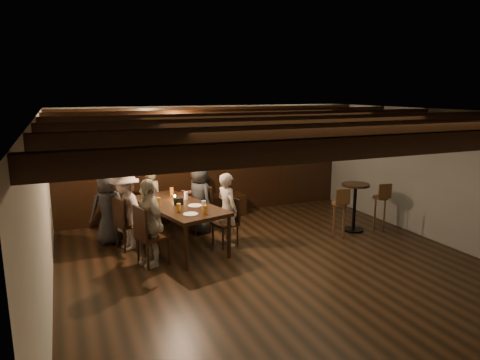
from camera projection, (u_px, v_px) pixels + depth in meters
name	position (u px, v px, depth m)	size (l,w,h in m)	color
room	(216.00, 178.00, 8.21)	(7.00, 7.00, 7.00)	black
dining_table	(177.00, 208.00, 7.44)	(1.43, 2.25, 0.78)	black
chair_left_near	(129.00, 233.00, 7.45)	(0.52, 0.52, 0.94)	black
chair_left_far	(152.00, 247.00, 6.75)	(0.54, 0.54, 0.97)	black
chair_right_near	(199.00, 218.00, 8.31)	(0.51, 0.51, 0.91)	black
chair_right_far	(226.00, 231.00, 7.62)	(0.47, 0.47, 0.85)	black
person_bench_left	(108.00, 209.00, 7.62)	(0.64, 0.41, 1.30)	#262629
person_bench_centre	(151.00, 200.00, 8.28)	(0.46, 0.30, 1.26)	gray
person_bench_right	(194.00, 193.00, 8.69)	(0.65, 0.51, 1.34)	brown
person_left_near	(126.00, 210.00, 7.35)	(0.90, 0.52, 1.39)	#A28F89
person_left_far	(149.00, 223.00, 6.65)	(0.82, 0.34, 1.39)	#A19680
person_right_near	(200.00, 198.00, 8.25)	(0.66, 0.43, 1.35)	#232325
person_right_far	(227.00, 209.00, 7.55)	(0.48, 0.31, 1.31)	#A39689
pint_a	(145.00, 195.00, 7.79)	(0.07, 0.07, 0.14)	#BF7219
pint_b	(172.00, 191.00, 8.07)	(0.07, 0.07, 0.14)	#BF7219
pint_c	(159.00, 202.00, 7.31)	(0.07, 0.07, 0.14)	#BF7219
pint_d	(186.00, 195.00, 7.75)	(0.07, 0.07, 0.14)	silver
pint_e	(179.00, 208.00, 6.94)	(0.07, 0.07, 0.14)	#BF7219
pint_f	(204.00, 205.00, 7.11)	(0.07, 0.07, 0.14)	silver
pint_g	(204.00, 210.00, 6.82)	(0.07, 0.07, 0.14)	#BF7219
plate_near	(191.00, 214.00, 6.80)	(0.24, 0.24, 0.01)	white
plate_far	(195.00, 206.00, 7.30)	(0.24, 0.24, 0.01)	white
condiment_caddy	(178.00, 201.00, 7.38)	(0.15, 0.10, 0.12)	black
candle	(175.00, 198.00, 7.73)	(0.05, 0.05, 0.05)	beige
high_top_table	(355.00, 200.00, 8.33)	(0.53, 0.53, 0.95)	black
bar_stool_left	(339.00, 219.00, 8.01)	(0.32, 0.34, 0.96)	#3B2312
bar_stool_right	(380.00, 212.00, 8.43)	(0.31, 0.33, 0.96)	#3B2312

